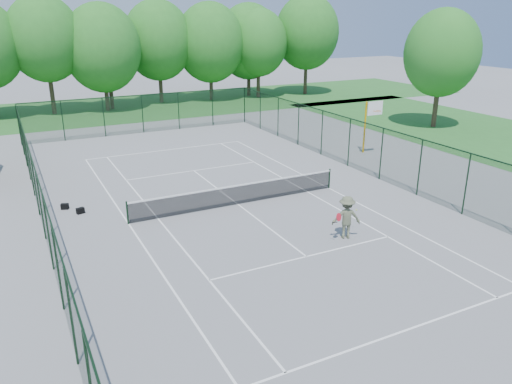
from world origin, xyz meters
The scene contains 12 objects.
ground centered at (0.00, 0.00, 0.00)m, with size 140.00×140.00×0.00m, color gray.
grass_far centered at (0.00, 30.00, 0.01)m, with size 80.00×16.00×0.01m, color #2D6E2B.
grass_side centered at (24.00, 4.00, 0.01)m, with size 14.00×40.00×0.01m, color #2D6E2B.
court_lines centered at (0.00, 0.00, 0.00)m, with size 11.05×23.85×0.01m.
tennis_net centered at (0.00, 0.00, 0.58)m, with size 11.08×0.08×1.10m.
fence_enclosure centered at (0.00, 0.00, 1.56)m, with size 18.05×36.05×3.02m.
tree_line_far centered at (0.00, 30.00, 5.99)m, with size 39.40×6.40×9.70m.
basketball_goal centered at (11.90, 4.66, 2.57)m, with size 1.20×1.43×3.65m.
tree_side centered at (22.46, 9.12, 6.02)m, with size 6.03×6.03×9.55m.
sports_bag_a centered at (-7.83, 3.24, 0.14)m, with size 0.35×0.21×0.28m, color black.
sports_bag_b centered at (-7.24, 2.32, 0.14)m, with size 0.36×0.22×0.28m, color black.
tennis_player centered at (2.44, -5.63, 0.93)m, with size 1.73×1.10×1.87m.
Camera 1 is at (-9.73, -21.22, 9.01)m, focal length 35.00 mm.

